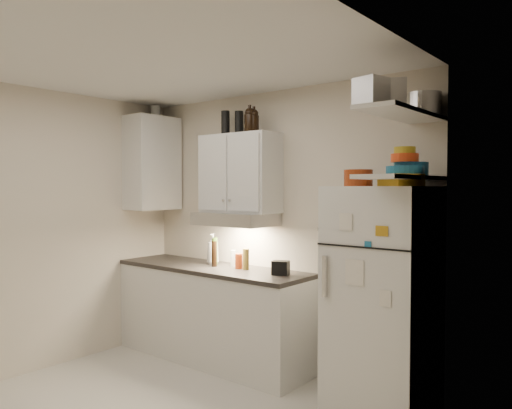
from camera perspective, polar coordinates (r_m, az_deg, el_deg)
The scene contains 35 objects.
ceiling at distance 3.76m, azimuth -12.15°, elevation 16.07°, with size 3.20×3.00×0.02m, color silver.
back_wall at distance 4.76m, azimuth 2.28°, elevation -2.74°, with size 3.20×0.02×2.60m, color beige.
left_wall at distance 5.02m, azimuth -23.68°, elevation -2.67°, with size 0.02×3.00×2.60m, color beige.
right_wall at distance 2.63m, azimuth 10.85°, elevation -6.65°, with size 0.02×3.00×2.60m, color beige.
base_cabinet at distance 5.02m, azimuth -5.07°, elevation -12.46°, with size 2.10×0.60×0.88m, color silver.
countertop at distance 4.93m, azimuth -5.09°, elevation -7.27°, with size 2.10×0.62×0.04m, color #272422.
upper_cabinet at distance 4.80m, azimuth -1.85°, elevation 3.57°, with size 0.80×0.33×0.75m, color silver.
side_cabinet at distance 5.52m, azimuth -11.76°, elevation 4.62°, with size 0.33×0.55×1.00m, color silver.
range_hood at distance 4.76m, azimuth -2.35°, elevation -1.66°, with size 0.76×0.46×0.12m, color silver.
fridge at distance 3.89m, azimuth 14.24°, elevation -10.58°, with size 0.70×0.68×1.70m, color silver.
shelf_hi at distance 3.63m, azimuth 16.43°, elevation 9.93°, with size 0.30×0.95×0.03m, color silver.
shelf_lo at distance 3.60m, azimuth 16.36°, elevation 2.98°, with size 0.30×0.95×0.03m, color silver.
knife_strip at distance 4.36m, azimuth 9.50°, elevation -2.95°, with size 0.42×0.02×0.03m, color black.
dutch_oven at distance 3.82m, azimuth 11.61°, elevation 2.99°, with size 0.21×0.21×0.12m, color maroon.
book_stack at distance 3.51m, azimuth 16.26°, elevation 2.70°, with size 0.20×0.25×0.08m, color #AF7E15.
spice_jar at distance 3.66m, azimuth 15.16°, elevation 2.90°, with size 0.07×0.07×0.11m, color silver.
stock_pot at distance 3.98m, azimuth 18.69°, elevation 10.71°, with size 0.25×0.25×0.18m, color silver.
tin_a at distance 3.59m, azimuth 15.15°, elevation 11.93°, with size 0.21×0.18×0.21m, color #AAAAAD.
tin_b at distance 3.33m, azimuth 13.01°, elevation 12.46°, with size 0.17×0.17×0.17m, color #AAAAAD.
bowl_teal at distance 3.79m, azimuth 17.29°, elevation 3.88°, with size 0.24×0.24×0.10m, color #1A6392.
bowl_orange at distance 3.73m, azimuth 16.63°, elevation 5.12°, with size 0.20×0.20×0.06m, color #EA4116.
bowl_yellow at distance 3.73m, azimuth 16.63°, elevation 5.95°, with size 0.15×0.15×0.05m, color gold.
plates at distance 3.62m, azimuth 16.64°, elevation 3.72°, with size 0.26×0.26×0.06m, color #1A6392.
growler_a at distance 4.69m, azimuth -0.72°, elevation 9.65°, with size 0.10×0.10×0.24m, color black, non-canonical shape.
growler_b at distance 4.69m, azimuth -0.25°, elevation 9.58°, with size 0.09×0.09×0.22m, color black, non-canonical shape.
thermos_a at distance 4.94m, azimuth -1.95°, elevation 9.26°, with size 0.08×0.08×0.24m, color black.
thermos_b at distance 4.99m, azimuth -3.51°, elevation 9.24°, with size 0.08×0.08×0.24m, color black.
side_jar at distance 5.70m, azimuth -11.42°, elevation 10.30°, with size 0.11×0.11×0.14m, color silver.
soap_bottle at distance 5.04m, azimuth -4.96°, elevation -4.87°, with size 0.13×0.13×0.34m, color silver.
pepper_mill at distance 4.70m, azimuth -1.16°, elevation -6.26°, with size 0.06×0.06×0.20m, color brown.
oil_bottle at distance 5.00m, azimuth -4.72°, elevation -5.33°, with size 0.05×0.05×0.27m, color #406A1A.
vinegar_bottle at distance 4.89m, azimuth -4.79°, elevation -5.64°, with size 0.05×0.05×0.25m, color black.
clear_bottle at distance 4.87m, azimuth -2.63°, elevation -6.18°, with size 0.05×0.05×0.16m, color silver.
red_jar at distance 4.75m, azimuth -1.98°, elevation -6.49°, with size 0.07×0.07×0.14m, color maroon.
caddy at distance 4.43m, azimuth 2.83°, elevation -7.24°, with size 0.14×0.10×0.12m, color black.
Camera 1 is at (2.83, -2.29, 1.69)m, focal length 35.00 mm.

